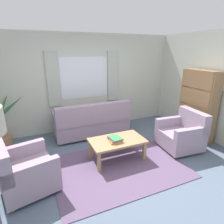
# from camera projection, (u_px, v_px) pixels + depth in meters

# --- Properties ---
(ground_plane) EXTENTS (6.24, 6.24, 0.00)m
(ground_plane) POSITION_uv_depth(u_px,v_px,m) (119.00, 167.00, 3.67)
(ground_plane) COLOR slate
(wall_back) EXTENTS (5.32, 0.12, 2.60)m
(wall_back) POSITION_uv_depth(u_px,v_px,m) (84.00, 83.00, 5.24)
(wall_back) COLOR beige
(wall_back) RESTS_ON ground_plane
(window_with_curtains) EXTENTS (1.98, 0.07, 1.40)m
(window_with_curtains) POSITION_uv_depth(u_px,v_px,m) (85.00, 78.00, 5.12)
(window_with_curtains) COLOR white
(area_rug) EXTENTS (2.46, 1.78, 0.01)m
(area_rug) POSITION_uv_depth(u_px,v_px,m) (119.00, 166.00, 3.67)
(area_rug) COLOR #604C6B
(area_rug) RESTS_ON ground_plane
(couch) EXTENTS (1.90, 0.82, 0.92)m
(couch) POSITION_uv_depth(u_px,v_px,m) (92.00, 122.00, 4.94)
(couch) COLOR #998499
(couch) RESTS_ON ground_plane
(armchair_left) EXTENTS (0.99, 1.00, 0.88)m
(armchair_left) POSITION_uv_depth(u_px,v_px,m) (23.00, 171.00, 2.97)
(armchair_left) COLOR #998499
(armchair_left) RESTS_ON ground_plane
(armchair_right) EXTENTS (0.88, 0.90, 0.88)m
(armchair_right) POSITION_uv_depth(u_px,v_px,m) (182.00, 134.00, 4.28)
(armchair_right) COLOR #998499
(armchair_right) RESTS_ON ground_plane
(coffee_table) EXTENTS (1.10, 0.64, 0.44)m
(coffee_table) POSITION_uv_depth(u_px,v_px,m) (117.00, 142.00, 3.83)
(coffee_table) COLOR #A87F56
(coffee_table) RESTS_ON ground_plane
(book_stack_on_table) EXTENTS (0.27, 0.33, 0.08)m
(book_stack_on_table) POSITION_uv_depth(u_px,v_px,m) (115.00, 139.00, 3.75)
(book_stack_on_table) COLOR orange
(book_stack_on_table) RESTS_ON coffee_table
(potted_plant) EXTENTS (1.05, 1.25, 1.24)m
(potted_plant) POSITION_uv_depth(u_px,v_px,m) (1.00, 130.00, 4.22)
(potted_plant) COLOR #9E6B4C
(potted_plant) RESTS_ON ground_plane
(bookshelf) EXTENTS (0.30, 0.94, 1.72)m
(bookshelf) POSITION_uv_depth(u_px,v_px,m) (197.00, 104.00, 4.66)
(bookshelf) COLOR olive
(bookshelf) RESTS_ON ground_plane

